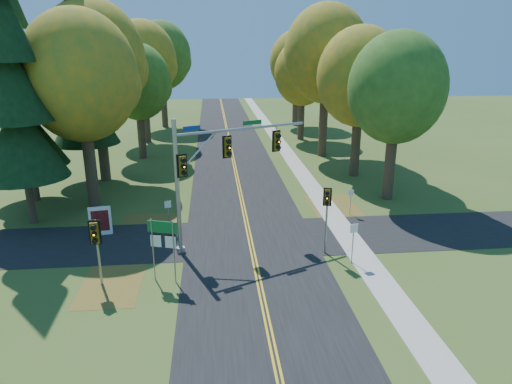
{
  "coord_description": "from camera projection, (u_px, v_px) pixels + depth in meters",
  "views": [
    {
      "loc": [
        -2.19,
        -24.39,
        11.64
      ],
      "look_at": [
        0.36,
        1.52,
        3.2
      ],
      "focal_mm": 32.0,
      "sensor_mm": 36.0,
      "label": 1
    }
  ],
  "objects": [
    {
      "name": "road_main",
      "position": [
        253.0,
        251.0,
        26.88
      ],
      "size": [
        8.0,
        160.0,
        0.02
      ],
      "primitive_type": "cube",
      "color": "black",
      "rests_on": "ground"
    },
    {
      "name": "pine_b",
      "position": [
        21.0,
        94.0,
        33.29
      ],
      "size": [
        5.6,
        5.6,
        17.31
      ],
      "color": "#38281C",
      "rests_on": "ground"
    },
    {
      "name": "tree_e_c",
      "position": [
        327.0,
        54.0,
        46.94
      ],
      "size": [
        8.8,
        8.8,
        15.79
      ],
      "color": "#38281C",
      "rests_on": "ground"
    },
    {
      "name": "pine_c",
      "position": [
        79.0,
        69.0,
        37.83
      ],
      "size": [
        5.6,
        5.6,
        20.56
      ],
      "color": "#38281C",
      "rests_on": "ground"
    },
    {
      "name": "info_kiosk",
      "position": [
        100.0,
        221.0,
        28.98
      ],
      "size": [
        1.38,
        0.4,
        1.9
      ],
      "rotation": [
        0.0,
        0.0,
        0.16
      ],
      "color": "white",
      "rests_on": "ground"
    },
    {
      "name": "centerline_right",
      "position": [
        254.0,
        251.0,
        26.89
      ],
      "size": [
        0.1,
        160.0,
        0.01
      ],
      "primitive_type": "cube",
      "color": "gold",
      "rests_on": "road_main"
    },
    {
      "name": "tree_e_a",
      "position": [
        397.0,
        89.0,
        33.64
      ],
      "size": [
        7.2,
        7.2,
        12.73
      ],
      "color": "#38281C",
      "rests_on": "ground"
    },
    {
      "name": "tree_w_c",
      "position": [
        138.0,
        82.0,
        46.71
      ],
      "size": [
        6.8,
        6.8,
        11.91
      ],
      "color": "#38281C",
      "rests_on": "ground"
    },
    {
      "name": "leaf_patch_w_near",
      "position": [
        149.0,
        230.0,
        30.06
      ],
      "size": [
        4.0,
        6.0,
        0.0
      ],
      "primitive_type": "cube",
      "color": "brown",
      "rests_on": "ground"
    },
    {
      "name": "tree_e_b",
      "position": [
        361.0,
        77.0,
        39.91
      ],
      "size": [
        7.6,
        7.6,
        13.33
      ],
      "color": "#38281C",
      "rests_on": "ground"
    },
    {
      "name": "traffic_mast",
      "position": [
        212.0,
        165.0,
        26.17
      ],
      "size": [
        7.97,
        3.91,
        7.85
      ],
      "rotation": [
        0.0,
        0.0,
        0.42
      ],
      "color": "#96989E",
      "rests_on": "ground"
    },
    {
      "name": "sidewalk_east",
      "position": [
        355.0,
        247.0,
        27.45
      ],
      "size": [
        1.6,
        160.0,
        0.06
      ],
      "primitive_type": "cube",
      "color": "#9E998E",
      "rests_on": "ground"
    },
    {
      "name": "tree_w_a",
      "position": [
        81.0,
        77.0,
        31.81
      ],
      "size": [
        8.0,
        8.0,
        14.15
      ],
      "color": "#38281C",
      "rests_on": "ground"
    },
    {
      "name": "route_sign_cluster",
      "position": [
        163.0,
        238.0,
        22.86
      ],
      "size": [
        1.52,
        0.52,
        3.38
      ],
      "rotation": [
        0.0,
        0.0,
        -0.31
      ],
      "color": "gray",
      "rests_on": "ground"
    },
    {
      "name": "ground",
      "position": [
        253.0,
        252.0,
        26.89
      ],
      "size": [
        160.0,
        160.0,
        0.0
      ],
      "primitive_type": "plane",
      "color": "#394D1B",
      "rests_on": "ground"
    },
    {
      "name": "tree_e_e",
      "position": [
        297.0,
        62.0,
        66.28
      ],
      "size": [
        7.8,
        7.8,
        13.74
      ],
      "color": "#38281C",
      "rests_on": "ground"
    },
    {
      "name": "reg_sign_e_north",
      "position": [
        351.0,
        197.0,
        32.29
      ],
      "size": [
        0.36,
        0.14,
        1.96
      ],
      "rotation": [
        0.0,
        0.0,
        -0.31
      ],
      "color": "gray",
      "rests_on": "ground"
    },
    {
      "name": "leaf_patch_w_far",
      "position": [
        112.0,
        283.0,
        23.35
      ],
      "size": [
        3.0,
        5.0,
        0.0
      ],
      "primitive_type": "cube",
      "color": "brown",
      "rests_on": "ground"
    },
    {
      "name": "tree_e_d",
      "position": [
        303.0,
        73.0,
        56.33
      ],
      "size": [
        7.0,
        7.0,
        12.32
      ],
      "color": "#38281C",
      "rests_on": "ground"
    },
    {
      "name": "east_signal_pole",
      "position": [
        327.0,
        204.0,
        25.6
      ],
      "size": [
        0.46,
        0.54,
        4.07
      ],
      "rotation": [
        0.0,
        0.0,
        -0.31
      ],
      "color": "gray",
      "rests_on": "ground"
    },
    {
      "name": "pine_a",
      "position": [
        12.0,
        86.0,
        28.38
      ],
      "size": [
        5.6,
        5.6,
        19.48
      ],
      "color": "#38281C",
      "rests_on": "ground"
    },
    {
      "name": "leaf_patch_e",
      "position": [
        338.0,
        212.0,
        33.2
      ],
      "size": [
        3.5,
        8.0,
        0.0
      ],
      "primitive_type": "cube",
      "color": "brown",
      "rests_on": "ground"
    },
    {
      "name": "road_cross",
      "position": [
        250.0,
        238.0,
        28.78
      ],
      "size": [
        60.0,
        6.0,
        0.02
      ],
      "primitive_type": "cube",
      "color": "black",
      "rests_on": "ground"
    },
    {
      "name": "centerline_left",
      "position": [
        251.0,
        251.0,
        26.87
      ],
      "size": [
        0.1,
        160.0,
        0.01
      ],
      "primitive_type": "cube",
      "color": "gold",
      "rests_on": "road_main"
    },
    {
      "name": "tree_w_d",
      "position": [
        143.0,
        61.0,
        54.34
      ],
      "size": [
        8.2,
        8.2,
        14.56
      ],
      "color": "#38281C",
      "rests_on": "ground"
    },
    {
      "name": "ped_signal_pole",
      "position": [
        96.0,
        237.0,
        22.21
      ],
      "size": [
        0.57,
        0.66,
        3.6
      ],
      "rotation": [
        0.0,
        0.0,
        0.07
      ],
      "color": "#919599",
      "rests_on": "ground"
    },
    {
      "name": "tree_w_e",
      "position": [
        162.0,
        56.0,
        64.68
      ],
      "size": [
        8.4,
        8.4,
        14.97
      ],
      "color": "#38281C",
      "rests_on": "ground"
    },
    {
      "name": "reg_sign_w",
      "position": [
        168.0,
        210.0,
        29.26
      ],
      "size": [
        0.41,
        0.17,
        2.2
      ],
      "rotation": [
        0.0,
        0.0,
        0.33
      ],
      "color": "gray",
      "rests_on": "ground"
    },
    {
      "name": "tree_w_b",
      "position": [
        95.0,
        60.0,
        38.02
      ],
      "size": [
        8.6,
        8.6,
        15.38
      ],
      "color": "#38281C",
      "rests_on": "ground"
    },
    {
      "name": "reg_sign_e_south",
      "position": [
        353.0,
        236.0,
        24.97
      ],
      "size": [
        0.46,
        0.14,
        2.43
      ],
      "rotation": [
        0.0,
        0.0,
        0.23
      ],
      "color": "gray",
      "rests_on": "ground"
    }
  ]
}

